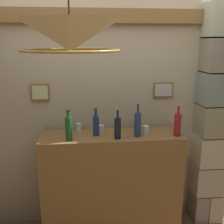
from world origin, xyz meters
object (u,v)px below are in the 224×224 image
liquor_bottle_rum (138,124)px  liquor_bottle_port (69,128)px  liquor_bottle_vermouth (118,128)px  glass_tumbler_rocks (146,130)px  liquor_bottle_bourbon (96,125)px  glass_tumbler_highball (79,127)px  pendant_lamp (70,37)px  liquor_bottle_tequila (138,123)px  liquor_bottle_rye (178,124)px  glass_tumbler_shot (101,129)px

liquor_bottle_rum → liquor_bottle_port: bearing=-176.8°
liquor_bottle_vermouth → glass_tumbler_rocks: size_ratio=3.23×
liquor_bottle_port → liquor_bottle_vermouth: 0.47m
liquor_bottle_bourbon → glass_tumbler_highball: (-0.17, 0.18, -0.07)m
glass_tumbler_highball → pendant_lamp: (-0.01, -1.08, 0.90)m
liquor_bottle_tequila → liquor_bottle_vermouth: size_ratio=0.76×
glass_tumbler_rocks → pendant_lamp: pendant_lamp is taller
liquor_bottle_rum → glass_tumbler_rocks: 0.13m
liquor_bottle_rum → liquor_bottle_tequila: (0.04, 0.17, -0.04)m
liquor_bottle_rye → liquor_bottle_tequila: bearing=151.3°
glass_tumbler_highball → pendant_lamp: 1.41m
liquor_bottle_bourbon → pendant_lamp: 1.24m
liquor_bottle_bourbon → liquor_bottle_vermouth: bearing=-28.1°
liquor_bottle_rye → pendant_lamp: size_ratio=0.53×
liquor_bottle_vermouth → glass_tumbler_shot: bearing=125.8°
liquor_bottle_rum → liquor_bottle_rye: bearing=-3.4°
liquor_bottle_bourbon → glass_tumbler_rocks: size_ratio=3.06×
liquor_bottle_bourbon → liquor_bottle_port: 0.28m
liquor_bottle_tequila → glass_tumbler_rocks: (0.05, -0.13, -0.04)m
glass_tumbler_highball → glass_tumbler_shot: size_ratio=1.04×
liquor_bottle_rye → liquor_bottle_vermouth: bearing=-178.6°
liquor_bottle_rye → glass_tumbler_highball: 1.02m
liquor_bottle_bourbon → liquor_bottle_vermouth: (0.20, -0.11, -0.00)m
liquor_bottle_rum → glass_tumbler_shot: liquor_bottle_rum is taller
liquor_bottle_bourbon → liquor_bottle_vermouth: size_ratio=0.95×
liquor_bottle_tequila → pendant_lamp: pendant_lamp is taller
liquor_bottle_port → glass_tumbler_rocks: bearing=5.7°
liquor_bottle_rum → liquor_bottle_port: 0.67m
liquor_bottle_rye → glass_tumbler_rocks: (-0.30, 0.06, -0.07)m
liquor_bottle_rum → liquor_bottle_vermouth: bearing=-169.2°
pendant_lamp → liquor_bottle_rum: bearing=54.5°
liquor_bottle_vermouth → glass_tumbler_rocks: 0.31m
pendant_lamp → liquor_bottle_rye: bearing=39.2°
glass_tumbler_shot → liquor_bottle_tequila: bearing=0.6°
liquor_bottle_rum → liquor_bottle_bourbon: bearing=170.3°
liquor_bottle_vermouth → glass_tumbler_shot: liquor_bottle_vermouth is taller
liquor_bottle_rye → glass_tumbler_highball: liquor_bottle_rye is taller
liquor_bottle_rum → liquor_bottle_bourbon: 0.41m
liquor_bottle_rye → liquor_bottle_bourbon: 0.81m
liquor_bottle_rye → glass_tumbler_shot: liquor_bottle_rye is taller
liquor_bottle_port → glass_tumbler_shot: bearing=33.0°
liquor_bottle_rye → glass_tumbler_shot: size_ratio=4.38×
liquor_bottle_tequila → glass_tumbler_rocks: 0.15m
liquor_bottle_rum → liquor_bottle_rye: (0.40, -0.02, -0.01)m
liquor_bottle_port → glass_tumbler_shot: liquor_bottle_port is taller
glass_tumbler_shot → liquor_bottle_rye: bearing=-14.4°
liquor_bottle_tequila → glass_tumbler_rocks: liquor_bottle_tequila is taller
liquor_bottle_rum → glass_tumbler_highball: (-0.58, 0.25, -0.09)m
glass_tumbler_shot → pendant_lamp: size_ratio=0.12×
liquor_bottle_rye → glass_tumbler_rocks: size_ratio=3.47×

